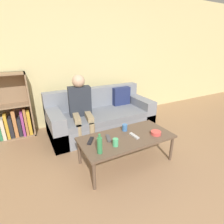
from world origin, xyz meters
TOP-DOWN VIEW (x-y plane):
  - wall_back at (0.00, 2.87)m, footprint 12.00×0.06m
  - couch at (0.04, 2.22)m, footprint 1.92×0.86m
  - bookshelf at (-1.46, 2.71)m, footprint 0.67×0.28m
  - coffee_table at (-0.07, 1.15)m, footprint 1.26×0.61m
  - person_adult at (-0.37, 2.15)m, footprint 0.43×0.64m
  - cup_near at (0.00, 1.31)m, footprint 0.08×0.08m
  - cup_far at (-0.32, 1.02)m, footprint 0.07×0.07m
  - tv_remote_0 at (-0.55, 1.26)m, footprint 0.14×0.17m
  - tv_remote_1 at (0.02, 1.10)m, footprint 0.06×0.17m
  - tv_remote_2 at (-0.32, 1.21)m, footprint 0.09×0.18m
  - snack_bowl at (0.32, 1.01)m, footprint 0.14×0.14m
  - bottle at (-0.55, 0.97)m, footprint 0.06×0.06m

SIDE VIEW (x-z plane):
  - couch at x=0.04m, z-range -0.12..0.66m
  - coffee_table at x=-0.07m, z-range 0.17..0.57m
  - tv_remote_0 at x=-0.55m, z-range 0.40..0.42m
  - tv_remote_1 at x=0.02m, z-range 0.40..0.42m
  - tv_remote_2 at x=-0.32m, z-range 0.40..0.42m
  - bookshelf at x=-1.46m, z-range -0.15..0.98m
  - snack_bowl at x=0.32m, z-range 0.40..0.45m
  - cup_near at x=0.00m, z-range 0.40..0.50m
  - cup_far at x=-0.32m, z-range 0.40..0.50m
  - bottle at x=-0.55m, z-range 0.38..0.63m
  - person_adult at x=-0.37m, z-range 0.08..1.18m
  - wall_back at x=0.00m, z-range 0.00..2.60m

